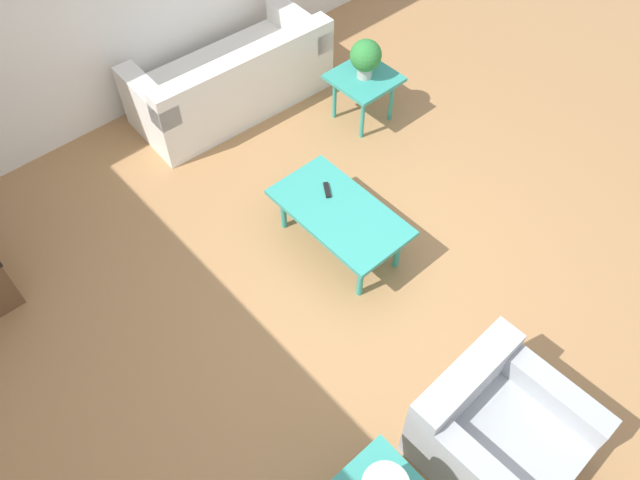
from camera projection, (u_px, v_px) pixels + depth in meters
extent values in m
plane|color=#A87A4C|center=(357.00, 280.00, 4.99)|extent=(14.00, 14.00, 0.00)
cube|color=white|center=(231.00, 85.00, 6.17)|extent=(0.92, 1.97, 0.44)
cube|color=white|center=(246.00, 69.00, 5.72)|extent=(0.28, 1.95, 0.32)
cube|color=white|center=(299.00, 24.00, 6.26)|extent=(0.85, 0.23, 0.21)
cube|color=white|center=(146.00, 95.00, 5.57)|extent=(0.85, 0.23, 0.21)
cube|color=#A8ADB2|center=(499.00, 441.00, 3.97)|extent=(0.93, 0.90, 0.42)
cube|color=#A8ADB2|center=(466.00, 380.00, 3.85)|extent=(0.23, 0.88, 0.28)
cube|color=#A8ADB2|center=(474.00, 464.00, 3.58)|extent=(0.90, 0.19, 0.18)
cube|color=#A8ADB2|center=(545.00, 385.00, 3.88)|extent=(0.90, 0.19, 0.18)
cube|color=teal|center=(340.00, 212.00, 4.88)|extent=(1.12, 0.61, 0.04)
cylinder|color=teal|center=(397.00, 250.00, 4.93)|extent=(0.05, 0.05, 0.40)
cylinder|color=teal|center=(320.00, 187.00, 5.35)|extent=(0.05, 0.05, 0.40)
cylinder|color=teal|center=(360.00, 279.00, 4.76)|extent=(0.05, 0.05, 0.40)
cylinder|color=teal|center=(283.00, 211.00, 5.18)|extent=(0.05, 0.05, 0.40)
cube|color=teal|center=(364.00, 78.00, 5.82)|extent=(0.57, 0.57, 0.04)
cylinder|color=teal|center=(391.00, 100.00, 6.01)|extent=(0.04, 0.04, 0.46)
cylinder|color=teal|center=(363.00, 81.00, 6.19)|extent=(0.04, 0.04, 0.46)
cylinder|color=teal|center=(362.00, 118.00, 5.85)|extent=(0.04, 0.04, 0.46)
cylinder|color=teal|center=(335.00, 98.00, 6.03)|extent=(0.04, 0.04, 0.46)
cylinder|color=teal|center=(377.00, 471.00, 3.83)|extent=(0.04, 0.04, 0.46)
cylinder|color=#B2ADA3|center=(365.00, 72.00, 5.77)|extent=(0.14, 0.14, 0.11)
sphere|color=#2D7F38|center=(366.00, 55.00, 5.63)|extent=(0.29, 0.29, 0.29)
cube|color=black|center=(327.00, 190.00, 4.99)|extent=(0.16, 0.12, 0.02)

